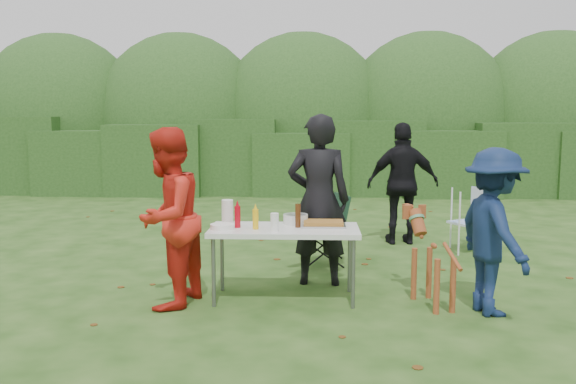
{
  "coord_description": "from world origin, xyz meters",
  "views": [
    {
      "loc": [
        0.25,
        -6.34,
        1.88
      ],
      "look_at": [
        -0.02,
        0.52,
        1.0
      ],
      "focal_mm": 38.0,
      "sensor_mm": 36.0,
      "label": 1
    }
  ],
  "objects_px": {
    "ketchup_bottle": "(238,217)",
    "beer_bottle": "(298,216)",
    "child": "(494,232)",
    "mustard_bottle": "(256,219)",
    "person_black_puffy": "(403,184)",
    "person_cook": "(319,200)",
    "folding_table": "(284,233)",
    "camping_chair": "(323,230)",
    "paper_towel_roll": "(227,212)",
    "lawn_chair": "(471,220)",
    "person_red_jacket": "(167,218)",
    "dog": "(433,260)"
  },
  "relations": [
    {
      "from": "lawn_chair",
      "to": "ketchup_bottle",
      "type": "distance_m",
      "value": 3.73
    },
    {
      "from": "person_black_puffy",
      "to": "mustard_bottle",
      "type": "distance_m",
      "value": 3.42
    },
    {
      "from": "paper_towel_roll",
      "to": "person_cook",
      "type": "bearing_deg",
      "value": 25.02
    },
    {
      "from": "folding_table",
      "to": "lawn_chair",
      "type": "relative_size",
      "value": 1.7
    },
    {
      "from": "person_black_puffy",
      "to": "paper_towel_roll",
      "type": "relative_size",
      "value": 6.78
    },
    {
      "from": "camping_chair",
      "to": "beer_bottle",
      "type": "distance_m",
      "value": 1.49
    },
    {
      "from": "person_cook",
      "to": "child",
      "type": "distance_m",
      "value": 1.9
    },
    {
      "from": "lawn_chair",
      "to": "person_red_jacket",
      "type": "bearing_deg",
      "value": 4.69
    },
    {
      "from": "person_red_jacket",
      "to": "child",
      "type": "xyz_separation_m",
      "value": [
        3.11,
        -0.1,
        -0.09
      ]
    },
    {
      "from": "child",
      "to": "person_black_puffy",
      "type": "bearing_deg",
      "value": -6.71
    },
    {
      "from": "folding_table",
      "to": "ketchup_bottle",
      "type": "distance_m",
      "value": 0.5
    },
    {
      "from": "folding_table",
      "to": "dog",
      "type": "relative_size",
      "value": 1.56
    },
    {
      "from": "ketchup_bottle",
      "to": "beer_bottle",
      "type": "relative_size",
      "value": 0.92
    },
    {
      "from": "dog",
      "to": "lawn_chair",
      "type": "xyz_separation_m",
      "value": [
        0.99,
        2.43,
        -0.02
      ]
    },
    {
      "from": "paper_towel_roll",
      "to": "mustard_bottle",
      "type": "bearing_deg",
      "value": -36.47
    },
    {
      "from": "beer_bottle",
      "to": "camping_chair",
      "type": "bearing_deg",
      "value": 78.59
    },
    {
      "from": "child",
      "to": "camping_chair",
      "type": "distance_m",
      "value": 2.41
    },
    {
      "from": "folding_table",
      "to": "dog",
      "type": "distance_m",
      "value": 1.5
    },
    {
      "from": "lawn_chair",
      "to": "paper_towel_roll",
      "type": "distance_m",
      "value": 3.74
    },
    {
      "from": "camping_chair",
      "to": "lawn_chair",
      "type": "relative_size",
      "value": 1.02
    },
    {
      "from": "mustard_bottle",
      "to": "ketchup_bottle",
      "type": "distance_m",
      "value": 0.2
    },
    {
      "from": "dog",
      "to": "lawn_chair",
      "type": "bearing_deg",
      "value": -38.71
    },
    {
      "from": "dog",
      "to": "paper_towel_roll",
      "type": "distance_m",
      "value": 2.13
    },
    {
      "from": "camping_chair",
      "to": "mustard_bottle",
      "type": "bearing_deg",
      "value": 46.88
    },
    {
      "from": "person_black_puffy",
      "to": "folding_table",
      "type": "bearing_deg",
      "value": 56.11
    },
    {
      "from": "folding_table",
      "to": "person_black_puffy",
      "type": "xyz_separation_m",
      "value": [
        1.59,
        2.77,
        0.2
      ]
    },
    {
      "from": "person_black_puffy",
      "to": "ketchup_bottle",
      "type": "relative_size",
      "value": 8.02
    },
    {
      "from": "person_cook",
      "to": "person_red_jacket",
      "type": "xyz_separation_m",
      "value": [
        -1.48,
        -0.85,
        -0.06
      ]
    },
    {
      "from": "child",
      "to": "dog",
      "type": "bearing_deg",
      "value": 54.4
    },
    {
      "from": "camping_chair",
      "to": "ketchup_bottle",
      "type": "relative_size",
      "value": 4.09
    },
    {
      "from": "mustard_bottle",
      "to": "beer_bottle",
      "type": "bearing_deg",
      "value": 15.31
    },
    {
      "from": "person_cook",
      "to": "lawn_chair",
      "type": "distance_m",
      "value": 2.74
    },
    {
      "from": "person_black_puffy",
      "to": "child",
      "type": "height_order",
      "value": "person_black_puffy"
    },
    {
      "from": "person_cook",
      "to": "camping_chair",
      "type": "relative_size",
      "value": 2.09
    },
    {
      "from": "child",
      "to": "beer_bottle",
      "type": "bearing_deg",
      "value": 64.07
    },
    {
      "from": "person_cook",
      "to": "lawn_chair",
      "type": "bearing_deg",
      "value": -139.68
    },
    {
      "from": "folding_table",
      "to": "person_cook",
      "type": "height_order",
      "value": "person_cook"
    },
    {
      "from": "folding_table",
      "to": "dog",
      "type": "height_order",
      "value": "dog"
    },
    {
      "from": "child",
      "to": "mustard_bottle",
      "type": "height_order",
      "value": "child"
    },
    {
      "from": "person_cook",
      "to": "ketchup_bottle",
      "type": "height_order",
      "value": "person_cook"
    },
    {
      "from": "child",
      "to": "ketchup_bottle",
      "type": "distance_m",
      "value": 2.48
    },
    {
      "from": "folding_table",
      "to": "beer_bottle",
      "type": "xyz_separation_m",
      "value": [
        0.14,
        0.03,
        0.17
      ]
    },
    {
      "from": "dog",
      "to": "camping_chair",
      "type": "relative_size",
      "value": 1.07
    },
    {
      "from": "dog",
      "to": "ketchup_bottle",
      "type": "distance_m",
      "value": 1.99
    },
    {
      "from": "lawn_chair",
      "to": "mustard_bottle",
      "type": "distance_m",
      "value": 3.63
    },
    {
      "from": "camping_chair",
      "to": "paper_towel_roll",
      "type": "xyz_separation_m",
      "value": [
        -1.02,
        -1.29,
        0.42
      ]
    },
    {
      "from": "folding_table",
      "to": "lawn_chair",
      "type": "bearing_deg",
      "value": 42.61
    },
    {
      "from": "folding_table",
      "to": "camping_chair",
      "type": "bearing_deg",
      "value": 73.68
    },
    {
      "from": "child",
      "to": "lawn_chair",
      "type": "distance_m",
      "value": 2.7
    },
    {
      "from": "person_cook",
      "to": "beer_bottle",
      "type": "relative_size",
      "value": 7.85
    }
  ]
}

